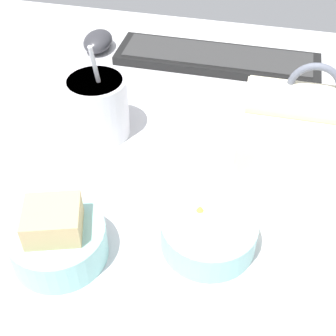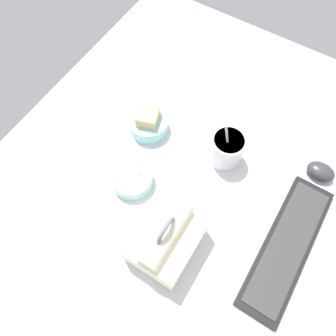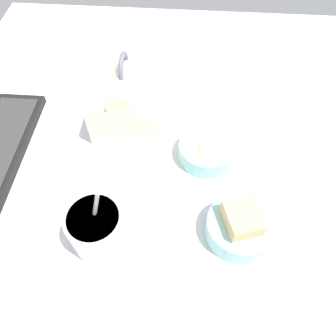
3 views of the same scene
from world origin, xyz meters
TOP-DOWN VIEW (x-y plane):
  - desk_surface at (0.00, 0.00)cm, footprint 140.00×110.00cm
  - keyboard at (3.36, 35.56)cm, footprint 41.59×11.47cm
  - lunch_bag at (20.31, 7.43)cm, footprint 18.75×15.56cm
  - soup_cup at (-12.41, 8.17)cm, footprint 10.06×10.06cm
  - bento_bowl_sandwich at (-8.89, -17.46)cm, footprint 12.36×12.36cm
  - bento_bowl_snacks at (9.45, -11.30)cm, footprint 12.54×12.54cm
  - computer_mouse at (-22.35, 35.24)cm, footprint 5.94×8.37cm

SIDE VIEW (x-z plane):
  - desk_surface at x=0.00cm, z-range 0.00..2.00cm
  - keyboard at x=3.36cm, z-range 1.97..4.07cm
  - computer_mouse at x=-22.35cm, z-range 2.00..6.00cm
  - bento_bowl_snacks at x=9.45cm, z-range 1.58..7.10cm
  - bento_bowl_sandwich at x=-8.89cm, z-range 0.90..9.54cm
  - soup_cup at x=-12.41cm, z-range -1.24..16.03cm
  - lunch_bag at x=20.31cm, z-range -0.73..17.35cm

